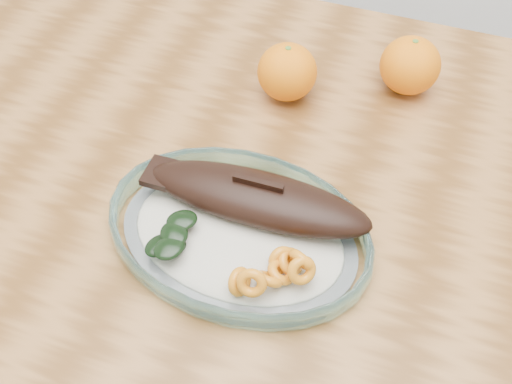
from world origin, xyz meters
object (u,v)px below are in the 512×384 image
(plated_meal, at_px, (240,228))
(orange_right, at_px, (410,65))
(dining_table, at_px, (269,222))
(orange_left, at_px, (287,72))

(plated_meal, bearing_deg, orange_right, 72.79)
(dining_table, xyz_separation_m, plated_meal, (-0.00, -0.11, 0.12))
(plated_meal, height_order, orange_right, orange_right)
(orange_left, bearing_deg, plated_meal, -83.85)
(dining_table, bearing_deg, plated_meal, -90.35)
(plated_meal, distance_m, orange_left, 0.26)
(orange_left, relative_size, orange_right, 0.98)
(dining_table, distance_m, orange_left, 0.21)
(dining_table, distance_m, orange_right, 0.29)
(plated_meal, bearing_deg, orange_left, 100.24)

